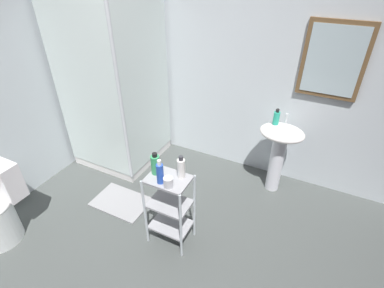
{
  "coord_description": "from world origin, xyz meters",
  "views": [
    {
      "loc": [
        0.96,
        -1.2,
        2.3
      ],
      "look_at": [
        -0.02,
        0.79,
        0.84
      ],
      "focal_mm": 27.23,
      "sensor_mm": 36.0,
      "label": 1
    }
  ],
  "objects_px": {
    "shower_stall": "(122,129)",
    "storage_cart": "(170,205)",
    "hand_soap_bottle": "(276,118)",
    "shampoo_bottle_blue": "(160,173)",
    "bath_mat": "(121,202)",
    "body_wash_bottle_green": "(155,164)",
    "rinse_cup": "(168,182)",
    "pedestal_sink": "(279,146)",
    "lotion_bottle_white": "(181,168)"
  },
  "relations": [
    {
      "from": "shower_stall",
      "to": "storage_cart",
      "type": "xyz_separation_m",
      "value": [
        1.17,
        -0.84,
        -0.03
      ]
    },
    {
      "from": "hand_soap_bottle",
      "to": "shampoo_bottle_blue",
      "type": "distance_m",
      "value": 1.4
    },
    {
      "from": "hand_soap_bottle",
      "to": "bath_mat",
      "type": "bearing_deg",
      "value": -142.32
    },
    {
      "from": "body_wash_bottle_green",
      "to": "rinse_cup",
      "type": "height_order",
      "value": "body_wash_bottle_green"
    },
    {
      "from": "pedestal_sink",
      "to": "shampoo_bottle_blue",
      "type": "xyz_separation_m",
      "value": [
        -0.72,
        -1.22,
        0.26
      ]
    },
    {
      "from": "rinse_cup",
      "to": "bath_mat",
      "type": "relative_size",
      "value": 0.14
    },
    {
      "from": "shampoo_bottle_blue",
      "to": "rinse_cup",
      "type": "distance_m",
      "value": 0.1
    },
    {
      "from": "pedestal_sink",
      "to": "body_wash_bottle_green",
      "type": "distance_m",
      "value": 1.42
    },
    {
      "from": "body_wash_bottle_green",
      "to": "bath_mat",
      "type": "relative_size",
      "value": 0.34
    },
    {
      "from": "pedestal_sink",
      "to": "rinse_cup",
      "type": "xyz_separation_m",
      "value": [
        -0.64,
        -1.23,
        0.2
      ]
    },
    {
      "from": "shower_stall",
      "to": "shampoo_bottle_blue",
      "type": "distance_m",
      "value": 1.5
    },
    {
      "from": "shower_stall",
      "to": "lotion_bottle_white",
      "type": "xyz_separation_m",
      "value": [
        1.25,
        -0.77,
        0.37
      ]
    },
    {
      "from": "storage_cart",
      "to": "bath_mat",
      "type": "distance_m",
      "value": 0.86
    },
    {
      "from": "bath_mat",
      "to": "storage_cart",
      "type": "bearing_deg",
      "value": -12.35
    },
    {
      "from": "storage_cart",
      "to": "hand_soap_bottle",
      "type": "height_order",
      "value": "hand_soap_bottle"
    },
    {
      "from": "body_wash_bottle_green",
      "to": "lotion_bottle_white",
      "type": "height_order",
      "value": "lotion_bottle_white"
    },
    {
      "from": "body_wash_bottle_green",
      "to": "bath_mat",
      "type": "bearing_deg",
      "value": 166.73
    },
    {
      "from": "bath_mat",
      "to": "shower_stall",
      "type": "bearing_deg",
      "value": 122.78
    },
    {
      "from": "pedestal_sink",
      "to": "rinse_cup",
      "type": "relative_size",
      "value": 9.33
    },
    {
      "from": "body_wash_bottle_green",
      "to": "rinse_cup",
      "type": "bearing_deg",
      "value": -29.31
    },
    {
      "from": "storage_cart",
      "to": "bath_mat",
      "type": "height_order",
      "value": "storage_cart"
    },
    {
      "from": "pedestal_sink",
      "to": "body_wash_bottle_green",
      "type": "relative_size",
      "value": 4.02
    },
    {
      "from": "storage_cart",
      "to": "shampoo_bottle_blue",
      "type": "relative_size",
      "value": 3.33
    },
    {
      "from": "body_wash_bottle_green",
      "to": "lotion_bottle_white",
      "type": "xyz_separation_m",
      "value": [
        0.21,
        0.06,
        -0.0
      ]
    },
    {
      "from": "storage_cart",
      "to": "bath_mat",
      "type": "bearing_deg",
      "value": 167.65
    },
    {
      "from": "shower_stall",
      "to": "pedestal_sink",
      "type": "distance_m",
      "value": 1.88
    },
    {
      "from": "storage_cart",
      "to": "lotion_bottle_white",
      "type": "xyz_separation_m",
      "value": [
        0.09,
        0.07,
        0.39
      ]
    },
    {
      "from": "bath_mat",
      "to": "body_wash_bottle_green",
      "type": "bearing_deg",
      "value": -13.27
    },
    {
      "from": "shower_stall",
      "to": "pedestal_sink",
      "type": "height_order",
      "value": "shower_stall"
    },
    {
      "from": "pedestal_sink",
      "to": "bath_mat",
      "type": "height_order",
      "value": "pedestal_sink"
    },
    {
      "from": "lotion_bottle_white",
      "to": "hand_soap_bottle",
      "type": "bearing_deg",
      "value": 65.19
    },
    {
      "from": "storage_cart",
      "to": "shampoo_bottle_blue",
      "type": "height_order",
      "value": "shampoo_bottle_blue"
    },
    {
      "from": "storage_cart",
      "to": "body_wash_bottle_green",
      "type": "xyz_separation_m",
      "value": [
        -0.13,
        0.02,
        0.39
      ]
    },
    {
      "from": "pedestal_sink",
      "to": "hand_soap_bottle",
      "type": "bearing_deg",
      "value": 156.82
    },
    {
      "from": "pedestal_sink",
      "to": "bath_mat",
      "type": "xyz_separation_m",
      "value": [
        -1.42,
        -0.99,
        -0.57
      ]
    },
    {
      "from": "shampoo_bottle_blue",
      "to": "bath_mat",
      "type": "bearing_deg",
      "value": 161.92
    },
    {
      "from": "body_wash_bottle_green",
      "to": "lotion_bottle_white",
      "type": "bearing_deg",
      "value": 14.5
    },
    {
      "from": "lotion_bottle_white",
      "to": "bath_mat",
      "type": "bearing_deg",
      "value": 173.93
    },
    {
      "from": "storage_cart",
      "to": "rinse_cup",
      "type": "bearing_deg",
      "value": -57.73
    },
    {
      "from": "shampoo_bottle_blue",
      "to": "rinse_cup",
      "type": "relative_size",
      "value": 2.56
    },
    {
      "from": "hand_soap_bottle",
      "to": "body_wash_bottle_green",
      "type": "xyz_separation_m",
      "value": [
        -0.73,
        -1.17,
        -0.05
      ]
    },
    {
      "from": "hand_soap_bottle",
      "to": "shampoo_bottle_blue",
      "type": "bearing_deg",
      "value": -116.63
    },
    {
      "from": "body_wash_bottle_green",
      "to": "shampoo_bottle_blue",
      "type": "distance_m",
      "value": 0.13
    },
    {
      "from": "pedestal_sink",
      "to": "bath_mat",
      "type": "relative_size",
      "value": 1.35
    },
    {
      "from": "rinse_cup",
      "to": "storage_cart",
      "type": "bearing_deg",
      "value": 122.27
    },
    {
      "from": "storage_cart",
      "to": "hand_soap_bottle",
      "type": "distance_m",
      "value": 1.4
    },
    {
      "from": "hand_soap_bottle",
      "to": "storage_cart",
      "type": "bearing_deg",
      "value": -116.83
    },
    {
      "from": "shower_stall",
      "to": "bath_mat",
      "type": "xyz_separation_m",
      "value": [
        0.44,
        -0.68,
        -0.45
      ]
    },
    {
      "from": "shower_stall",
      "to": "bath_mat",
      "type": "bearing_deg",
      "value": -57.22
    },
    {
      "from": "shower_stall",
      "to": "rinse_cup",
      "type": "relative_size",
      "value": 23.04
    }
  ]
}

